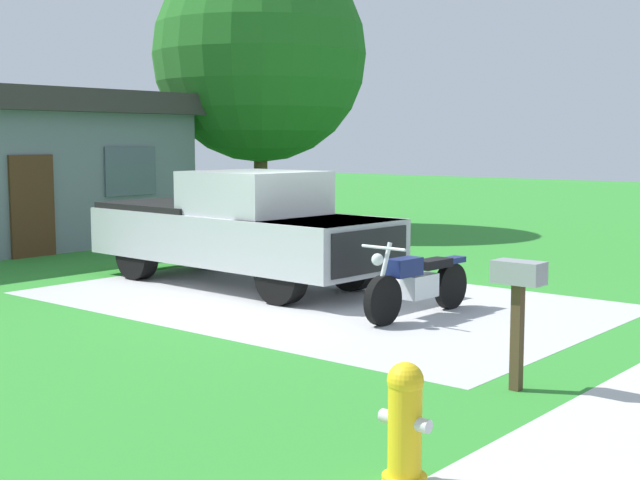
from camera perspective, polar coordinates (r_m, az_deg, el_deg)
ground_plane at (r=13.24m, az=-0.14°, el=-3.92°), size 80.00×80.00×0.00m
driveway_pad at (r=13.24m, az=-0.14°, el=-3.91°), size 5.46×8.40×0.01m
motorcycle at (r=11.99m, az=6.38°, el=-2.78°), size 2.21×0.70×1.09m
pickup_truck at (r=14.64m, az=-5.46°, el=0.82°), size 2.21×5.70×1.90m
fire_hydrant at (r=6.29m, az=5.55°, el=-11.84°), size 0.32×0.40×0.87m
mailbox at (r=8.57m, az=12.78°, el=-3.21°), size 0.26×0.48×1.26m
shade_tree at (r=23.37m, az=-3.94°, el=11.92°), size 5.58×5.58×7.39m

